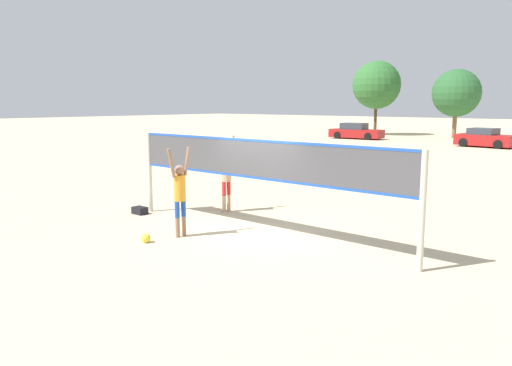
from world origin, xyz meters
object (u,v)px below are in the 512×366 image
(player_blocker, at_px, (226,172))
(tree_left_cluster, at_px, (456,93))
(player_spiker, at_px, (180,190))
(volleyball, at_px, (146,238))
(parked_car_mid, at_px, (485,139))
(tree_right_cluster, at_px, (377,85))
(gear_bag, at_px, (140,210))
(volleyball_net, at_px, (256,168))
(parked_car_near, at_px, (356,132))

(player_blocker, distance_m, tree_left_cluster, 37.31)
(player_spiker, relative_size, volleyball, 10.07)
(player_spiker, xyz_separation_m, player_blocker, (-1.09, 2.74, 0.06))
(parked_car_mid, xyz_separation_m, tree_right_cluster, (-12.84, 7.66, 4.37))
(player_blocker, xyz_separation_m, gear_bag, (-1.74, -1.87, -1.10))
(volleyball_net, bearing_deg, gear_bag, -173.92)
(parked_car_mid, bearing_deg, tree_left_cluster, 128.05)
(volleyball, xyz_separation_m, tree_left_cluster, (-6.91, 40.34, 4.01))
(parked_car_mid, distance_m, tree_left_cluster, 10.39)
(volleyball, bearing_deg, tree_right_cluster, 110.22)
(player_spiker, xyz_separation_m, tree_left_cluster, (-7.11, 39.44, 2.96))
(tree_left_cluster, bearing_deg, volleyball, -80.27)
(player_blocker, xyz_separation_m, tree_left_cluster, (-6.02, 36.70, 2.91))
(tree_right_cluster, bearing_deg, volleyball_net, -66.73)
(parked_car_near, bearing_deg, volleyball_net, -69.94)
(player_spiker, distance_m, tree_right_cluster, 41.69)
(parked_car_mid, height_order, tree_left_cluster, tree_left_cluster)
(gear_bag, relative_size, tree_left_cluster, 0.07)
(volleyball_net, xyz_separation_m, player_spiker, (-1.30, -1.31, -0.52))
(volleyball, distance_m, tree_right_cluster, 42.56)
(volleyball_net, distance_m, player_spiker, 1.92)
(player_blocker, bearing_deg, tree_left_cluster, -170.68)
(parked_car_near, height_order, tree_right_cluster, tree_right_cluster)
(gear_bag, relative_size, parked_car_near, 0.09)
(volleyball_net, bearing_deg, tree_right_cluster, 113.27)
(volleyball_net, relative_size, tree_left_cluster, 1.34)
(tree_left_cluster, xyz_separation_m, tree_right_cluster, (-7.70, -0.67, 0.89))
(tree_left_cluster, relative_size, tree_right_cluster, 0.85)
(parked_car_near, relative_size, tree_right_cluster, 0.66)
(tree_left_cluster, bearing_deg, player_blocker, -80.68)
(volleyball, distance_m, gear_bag, 3.16)
(volleyball, bearing_deg, player_blocker, 103.74)
(volleyball_net, bearing_deg, parked_car_mid, 96.26)
(tree_left_cluster, bearing_deg, gear_bag, -83.65)
(player_blocker, height_order, parked_car_mid, player_blocker)
(player_blocker, relative_size, gear_bag, 5.19)
(tree_left_cluster, bearing_deg, parked_car_near, -132.81)
(player_spiker, xyz_separation_m, tree_right_cluster, (-14.82, 38.77, 3.85))
(player_spiker, relative_size, player_blocker, 0.96)
(player_spiker, relative_size, parked_car_mid, 0.52)
(player_spiker, bearing_deg, player_blocker, 21.69)
(tree_left_cluster, distance_m, tree_right_cluster, 7.78)
(volleyball_net, bearing_deg, player_blocker, 149.08)
(tree_left_cluster, bearing_deg, player_spiker, -79.78)
(gear_bag, bearing_deg, parked_car_near, 108.64)
(player_blocker, height_order, gear_bag, player_blocker)
(volleyball, bearing_deg, parked_car_near, 111.70)
(volleyball, relative_size, gear_bag, 0.49)
(player_spiker, xyz_separation_m, parked_car_near, (-13.51, 32.54, -0.51))
(gear_bag, distance_m, tree_left_cluster, 39.02)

